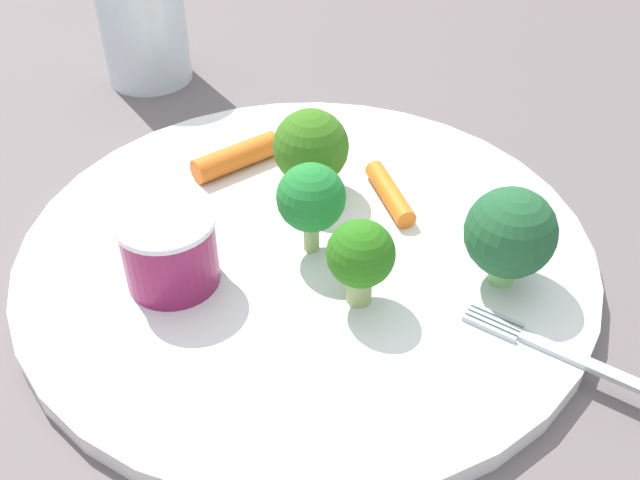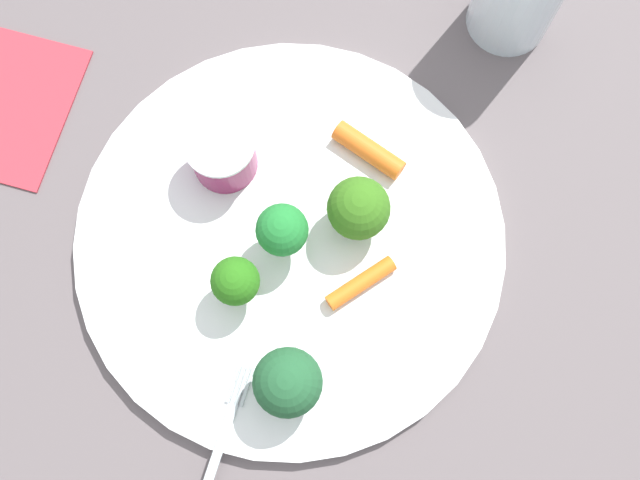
% 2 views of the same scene
% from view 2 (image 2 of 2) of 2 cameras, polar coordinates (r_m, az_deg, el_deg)
% --- Properties ---
extents(ground_plane, '(2.40, 2.40, 0.00)m').
position_cam_2_polar(ground_plane, '(0.54, -2.38, -0.10)').
color(ground_plane, '#5F5658').
extents(plate, '(0.32, 0.32, 0.01)m').
position_cam_2_polar(plate, '(0.53, -2.41, 0.07)').
color(plate, white).
rests_on(plate, ground_plane).
extents(sauce_cup, '(0.05, 0.05, 0.04)m').
position_cam_2_polar(sauce_cup, '(0.53, -7.78, 6.83)').
color(sauce_cup, '#831B4B').
rests_on(sauce_cup, plate).
extents(broccoli_floret_0, '(0.03, 0.03, 0.05)m').
position_cam_2_polar(broccoli_floret_0, '(0.49, -6.86, -3.21)').
color(broccoli_floret_0, '#9AAF6B').
rests_on(broccoli_floret_0, plate).
extents(broccoli_floret_1, '(0.04, 0.04, 0.05)m').
position_cam_2_polar(broccoli_floret_1, '(0.50, 3.09, 2.53)').
color(broccoli_floret_1, '#8CBA6C').
rests_on(broccoli_floret_1, plate).
extents(broccoli_floret_2, '(0.05, 0.05, 0.06)m').
position_cam_2_polar(broccoli_floret_2, '(0.48, -2.60, -11.27)').
color(broccoli_floret_2, '#87C56E').
rests_on(broccoli_floret_2, plate).
extents(broccoli_floret_3, '(0.04, 0.04, 0.05)m').
position_cam_2_polar(broccoli_floret_3, '(0.49, -3.03, 0.78)').
color(broccoli_floret_3, '#98B570').
rests_on(broccoli_floret_3, plate).
extents(carrot_stick_0, '(0.06, 0.03, 0.01)m').
position_cam_2_polar(carrot_stick_0, '(0.51, 3.27, -3.45)').
color(carrot_stick_0, orange).
rests_on(carrot_stick_0, plate).
extents(carrot_stick_1, '(0.02, 0.06, 0.02)m').
position_cam_2_polar(carrot_stick_1, '(0.54, 3.91, 7.15)').
color(carrot_stick_1, orange).
rests_on(carrot_stick_1, plate).
extents(fork, '(0.15, 0.08, 0.00)m').
position_cam_2_polar(fork, '(0.51, -8.77, -18.12)').
color(fork, '#ACB9BD').
rests_on(fork, plate).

